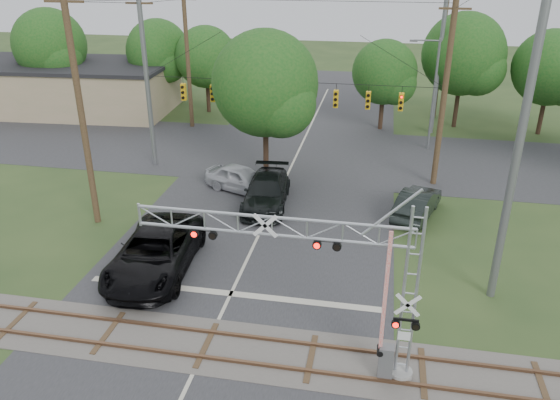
% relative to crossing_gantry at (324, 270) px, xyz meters
% --- Properties ---
extents(ground, '(160.00, 160.00, 0.00)m').
position_rel_crossing_gantry_xyz_m(ground, '(-4.38, -1.64, -4.08)').
color(ground, '#2B411E').
rests_on(ground, ground).
extents(road_main, '(14.00, 90.00, 0.02)m').
position_rel_crossing_gantry_xyz_m(road_main, '(-4.38, 8.36, -4.07)').
color(road_main, '#2C2D2F').
rests_on(road_main, ground).
extents(road_cross, '(90.00, 12.00, 0.02)m').
position_rel_crossing_gantry_xyz_m(road_cross, '(-4.38, 22.36, -4.07)').
color(road_cross, '#2C2D2F').
rests_on(road_cross, ground).
extents(railroad_track, '(90.00, 3.20, 0.17)m').
position_rel_crossing_gantry_xyz_m(railroad_track, '(-4.38, 0.36, -4.05)').
color(railroad_track, '#534D48').
rests_on(railroad_track, ground).
extents(crossing_gantry, '(9.64, 0.85, 6.62)m').
position_rel_crossing_gantry_xyz_m(crossing_gantry, '(0.00, 0.00, 0.00)').
color(crossing_gantry, gray).
rests_on(crossing_gantry, ground).
extents(traffic_signal_span, '(19.34, 0.36, 11.50)m').
position_rel_crossing_gantry_xyz_m(traffic_signal_span, '(-3.53, 18.36, 1.55)').
color(traffic_signal_span, slate).
rests_on(traffic_signal_span, ground).
extents(pickup_black, '(3.80, 7.36, 1.99)m').
position_rel_crossing_gantry_xyz_m(pickup_black, '(-8.30, 5.08, -3.09)').
color(pickup_black, black).
rests_on(pickup_black, ground).
extents(car_dark, '(2.88, 6.15, 1.74)m').
position_rel_crossing_gantry_xyz_m(car_dark, '(-4.76, 13.14, -3.22)').
color(car_dark, black).
rests_on(car_dark, ground).
extents(sedan_silver, '(5.11, 3.54, 1.62)m').
position_rel_crossing_gantry_xyz_m(sedan_silver, '(-6.74, 14.93, -3.28)').
color(sedan_silver, '#AEAFB6').
rests_on(sedan_silver, ground).
extents(suv_dark, '(3.04, 5.08, 1.58)m').
position_rel_crossing_gantry_xyz_m(suv_dark, '(3.84, 13.33, -3.29)').
color(suv_dark, black).
rests_on(suv_dark, ground).
extents(commercial_building, '(19.43, 10.78, 4.41)m').
position_rel_crossing_gantry_xyz_m(commercial_building, '(-27.04, 30.51, -1.87)').
color(commercial_building, '#998C66').
rests_on(commercial_building, ground).
extents(streetlight, '(2.17, 0.23, 8.13)m').
position_rel_crossing_gantry_xyz_m(streetlight, '(4.98, 25.29, 0.46)').
color(streetlight, slate).
rests_on(streetlight, ground).
extents(utility_poles, '(23.06, 28.84, 14.51)m').
position_rel_crossing_gantry_xyz_m(utility_poles, '(-1.38, 20.44, 2.24)').
color(utility_poles, '#3C2C1B').
rests_on(utility_poles, ground).
extents(treeline, '(54.29, 21.36, 9.79)m').
position_rel_crossing_gantry_xyz_m(treeline, '(-2.07, 27.18, 1.67)').
color(treeline, '#332217').
rests_on(treeline, ground).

